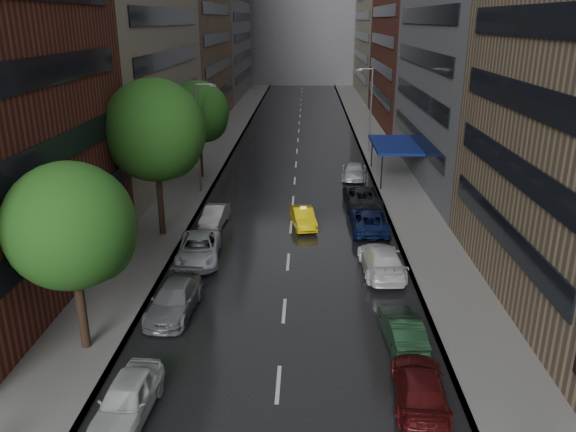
% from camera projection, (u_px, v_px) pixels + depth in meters
% --- Properties ---
extents(road, '(14.00, 140.00, 0.01)m').
position_uv_depth(road, '(298.00, 144.00, 65.80)').
color(road, black).
rests_on(road, ground).
extents(sidewalk_left, '(4.00, 140.00, 0.15)m').
position_uv_depth(sidewalk_left, '(221.00, 143.00, 66.06)').
color(sidewalk_left, gray).
rests_on(sidewalk_left, ground).
extents(sidewalk_right, '(4.00, 140.00, 0.15)m').
position_uv_depth(sidewalk_right, '(375.00, 144.00, 65.50)').
color(sidewalk_right, gray).
rests_on(sidewalk_right, ground).
extents(buildings_left, '(8.00, 108.00, 38.00)m').
position_uv_depth(buildings_left, '(178.00, 0.00, 69.26)').
color(buildings_left, maroon).
rests_on(buildings_left, ground).
extents(buildings_right, '(8.05, 109.10, 36.00)m').
position_uv_depth(buildings_right, '(425.00, 8.00, 66.67)').
color(buildings_right, '#937A5B').
rests_on(buildings_right, ground).
extents(building_far, '(40.00, 14.00, 32.00)m').
position_uv_depth(building_far, '(303.00, 9.00, 124.62)').
color(building_far, slate).
rests_on(building_far, ground).
extents(tree_near, '(5.32, 5.32, 8.49)m').
position_uv_depth(tree_near, '(70.00, 226.00, 22.91)').
color(tree_near, '#382619').
rests_on(tree_near, ground).
extents(tree_mid, '(6.54, 6.54, 10.42)m').
position_uv_depth(tree_mid, '(155.00, 131.00, 35.53)').
color(tree_mid, '#382619').
rests_on(tree_mid, ground).
extents(tree_far, '(5.53, 5.53, 8.81)m').
position_uv_depth(tree_far, '(198.00, 112.00, 49.64)').
color(tree_far, '#382619').
rests_on(tree_far, ground).
extents(taxi, '(2.06, 4.18, 1.32)m').
position_uv_depth(taxi, '(303.00, 217.00, 39.34)').
color(taxi, yellow).
rests_on(taxi, ground).
extents(parked_cars_left, '(2.96, 24.71, 1.49)m').
position_uv_depth(parked_cars_left, '(185.00, 277.00, 30.05)').
color(parked_cars_left, silver).
rests_on(parked_cars_left, ground).
extents(parked_cars_right, '(2.77, 37.02, 1.59)m').
position_uv_depth(parked_cars_right, '(371.00, 227.00, 37.29)').
color(parked_cars_right, '#4E0F10').
rests_on(parked_cars_right, ground).
extents(street_lamp_left, '(1.74, 0.22, 9.00)m').
position_uv_depth(street_lamp_left, '(199.00, 135.00, 45.57)').
color(street_lamp_left, gray).
rests_on(street_lamp_left, sidewalk_left).
extents(street_lamp_right, '(1.74, 0.22, 9.00)m').
position_uv_depth(street_lamp_right, '(370.00, 108.00, 59.23)').
color(street_lamp_right, gray).
rests_on(street_lamp_right, sidewalk_right).
extents(awning, '(4.00, 8.00, 3.12)m').
position_uv_depth(awning, '(395.00, 145.00, 50.34)').
color(awning, navy).
rests_on(awning, sidewalk_right).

